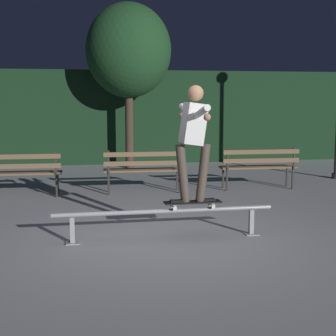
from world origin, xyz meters
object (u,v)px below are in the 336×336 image
Objects in this scene: park_bench_leftmost at (19,170)px; tree_behind_benches at (129,51)px; skateboard at (193,203)px; park_bench_right_center at (259,164)px; grind_rail at (165,215)px; park_bench_left_center at (144,167)px; skateboarder at (193,133)px.

tree_behind_benches is at bearing 56.14° from park_bench_leftmost.
skateboard is 7.54m from tree_behind_benches.
tree_behind_benches is at bearing 90.82° from skateboard.
skateboard is 0.49× the size of park_bench_right_center.
park_bench_left_center reaches higher than grind_rail.
skateboarder is 3.44m from park_bench_left_center.
skateboarder is at bearing -51.68° from park_bench_leftmost.
grind_rail is at bearing -179.99° from skateboarder.
grind_rail is 1.85× the size of park_bench_left_center.
park_bench_left_center is 2.41m from park_bench_right_center.
park_bench_right_center is 5.10m from tree_behind_benches.
skateboarder is 0.36× the size of tree_behind_benches.
skateboarder is 4.32m from park_bench_leftmost.
skateboard is 0.18× the size of tree_behind_benches.
park_bench_right_center is at bearing 0.00° from park_bench_left_center.
skateboard is 4.22m from park_bench_leftmost.
tree_behind_benches reaches higher than park_bench_right_center.
skateboard is 3.98m from park_bench_right_center.
skateboard is (0.39, 0.00, 0.16)m from grind_rail.
park_bench_leftmost reaches higher than grind_rail.
grind_rail is 3.81× the size of skateboard.
grind_rail is 4.00m from park_bench_leftmost.
park_bench_right_center is at bearing 0.00° from park_bench_leftmost.
park_bench_right_center is (2.41, 0.00, 0.00)m from park_bench_left_center.
park_bench_leftmost reaches higher than skateboard.
park_bench_left_center is (-0.21, 3.31, 0.05)m from skateboard.
skateboarder reaches higher than park_bench_left_center.
park_bench_leftmost is at bearing 128.32° from skateboarder.
skateboard is at bearing -123.49° from park_bench_right_center.
tree_behind_benches is (-0.10, 7.06, 1.70)m from skateboarder.
grind_rail is 3.33m from park_bench_left_center.
park_bench_right_center reaches higher than skateboard.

